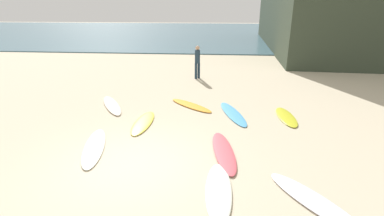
{
  "coord_description": "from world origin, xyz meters",
  "views": [
    {
      "loc": [
        2.05,
        -6.14,
        3.84
      ],
      "look_at": [
        1.22,
        3.52,
        0.3
      ],
      "focal_mm": 26.58,
      "sensor_mm": 36.0,
      "label": 1
    }
  ],
  "objects_px": {
    "surfboard_2": "(314,201)",
    "surfboard_7": "(191,105)",
    "beachgoer_near": "(197,60)",
    "surfboard_4": "(94,147)",
    "surfboard_6": "(224,152)",
    "surfboard_8": "(286,117)",
    "surfboard_0": "(143,123)",
    "surfboard_5": "(219,190)",
    "surfboard_1": "(233,114)",
    "surfboard_3": "(112,105)"
  },
  "relations": [
    {
      "from": "surfboard_1",
      "to": "surfboard_8",
      "type": "relative_size",
      "value": 1.32
    },
    {
      "from": "surfboard_3",
      "to": "surfboard_1",
      "type": "bearing_deg",
      "value": 143.94
    },
    {
      "from": "surfboard_3",
      "to": "surfboard_0",
      "type": "bearing_deg",
      "value": 105.81
    },
    {
      "from": "surfboard_3",
      "to": "surfboard_6",
      "type": "bearing_deg",
      "value": 111.64
    },
    {
      "from": "surfboard_1",
      "to": "surfboard_2",
      "type": "bearing_deg",
      "value": -89.54
    },
    {
      "from": "surfboard_5",
      "to": "surfboard_1",
      "type": "bearing_deg",
      "value": -96.91
    },
    {
      "from": "surfboard_0",
      "to": "surfboard_8",
      "type": "xyz_separation_m",
      "value": [
        5.01,
        0.97,
        0.0
      ]
    },
    {
      "from": "surfboard_2",
      "to": "beachgoer_near",
      "type": "relative_size",
      "value": 1.3
    },
    {
      "from": "surfboard_2",
      "to": "surfboard_7",
      "type": "height_order",
      "value": "surfboard_7"
    },
    {
      "from": "surfboard_2",
      "to": "surfboard_7",
      "type": "relative_size",
      "value": 1.04
    },
    {
      "from": "surfboard_1",
      "to": "surfboard_6",
      "type": "xyz_separation_m",
      "value": [
        -0.39,
        -2.97,
        0.01
      ]
    },
    {
      "from": "surfboard_5",
      "to": "beachgoer_near",
      "type": "bearing_deg",
      "value": -83.87
    },
    {
      "from": "surfboard_6",
      "to": "beachgoer_near",
      "type": "distance_m",
      "value": 8.46
    },
    {
      "from": "surfboard_7",
      "to": "beachgoer_near",
      "type": "relative_size",
      "value": 1.25
    },
    {
      "from": "surfboard_1",
      "to": "surfboard_2",
      "type": "xyz_separation_m",
      "value": [
        1.41,
        -4.89,
        0.01
      ]
    },
    {
      "from": "beachgoer_near",
      "to": "surfboard_4",
      "type": "bearing_deg",
      "value": -148.42
    },
    {
      "from": "surfboard_2",
      "to": "surfboard_8",
      "type": "bearing_deg",
      "value": 49.1
    },
    {
      "from": "surfboard_4",
      "to": "surfboard_6",
      "type": "height_order",
      "value": "surfboard_6"
    },
    {
      "from": "surfboard_2",
      "to": "surfboard_7",
      "type": "xyz_separation_m",
      "value": [
        -3.05,
        5.66,
        0.0
      ]
    },
    {
      "from": "surfboard_2",
      "to": "beachgoer_near",
      "type": "height_order",
      "value": "beachgoer_near"
    },
    {
      "from": "surfboard_3",
      "to": "surfboard_7",
      "type": "distance_m",
      "value": 3.18
    },
    {
      "from": "surfboard_1",
      "to": "surfboard_3",
      "type": "xyz_separation_m",
      "value": [
        -4.8,
        0.5,
        0.01
      ]
    },
    {
      "from": "surfboard_1",
      "to": "surfboard_7",
      "type": "distance_m",
      "value": 1.8
    },
    {
      "from": "surfboard_2",
      "to": "surfboard_4",
      "type": "distance_m",
      "value": 5.79
    },
    {
      "from": "surfboard_3",
      "to": "beachgoer_near",
      "type": "xyz_separation_m",
      "value": [
        3.11,
        4.84,
        0.96
      ]
    },
    {
      "from": "surfboard_4",
      "to": "surfboard_8",
      "type": "xyz_separation_m",
      "value": [
        5.96,
        2.83,
        0.0
      ]
    },
    {
      "from": "beachgoer_near",
      "to": "surfboard_0",
      "type": "bearing_deg",
      "value": -144.9
    },
    {
      "from": "surfboard_3",
      "to": "surfboard_6",
      "type": "distance_m",
      "value": 5.6
    },
    {
      "from": "surfboard_7",
      "to": "surfboard_8",
      "type": "xyz_separation_m",
      "value": [
        3.53,
        -0.93,
        -0.0
      ]
    },
    {
      "from": "surfboard_3",
      "to": "surfboard_5",
      "type": "distance_m",
      "value": 6.73
    },
    {
      "from": "surfboard_7",
      "to": "surfboard_0",
      "type": "bearing_deg",
      "value": -175.66
    },
    {
      "from": "surfboard_0",
      "to": "surfboard_8",
      "type": "relative_size",
      "value": 1.09
    },
    {
      "from": "surfboard_6",
      "to": "beachgoer_near",
      "type": "relative_size",
      "value": 1.36
    },
    {
      "from": "surfboard_3",
      "to": "beachgoer_near",
      "type": "bearing_deg",
      "value": -152.85
    },
    {
      "from": "surfboard_7",
      "to": "beachgoer_near",
      "type": "height_order",
      "value": "beachgoer_near"
    },
    {
      "from": "surfboard_0",
      "to": "surfboard_1",
      "type": "distance_m",
      "value": 3.31
    },
    {
      "from": "surfboard_8",
      "to": "beachgoer_near",
      "type": "relative_size",
      "value": 1.09
    },
    {
      "from": "surfboard_5",
      "to": "surfboard_7",
      "type": "xyz_separation_m",
      "value": [
        -1.09,
        5.48,
        -0.0
      ]
    },
    {
      "from": "surfboard_3",
      "to": "surfboard_8",
      "type": "relative_size",
      "value": 1.3
    },
    {
      "from": "surfboard_8",
      "to": "beachgoer_near",
      "type": "distance_m",
      "value": 6.64
    },
    {
      "from": "surfboard_1",
      "to": "beachgoer_near",
      "type": "distance_m",
      "value": 5.68
    },
    {
      "from": "surfboard_4",
      "to": "surfboard_8",
      "type": "height_order",
      "value": "surfboard_8"
    },
    {
      "from": "surfboard_4",
      "to": "surfboard_7",
      "type": "bearing_deg",
      "value": 42.22
    },
    {
      "from": "surfboard_0",
      "to": "beachgoer_near",
      "type": "distance_m",
      "value": 6.7
    },
    {
      "from": "surfboard_5",
      "to": "beachgoer_near",
      "type": "height_order",
      "value": "beachgoer_near"
    },
    {
      "from": "surfboard_5",
      "to": "surfboard_6",
      "type": "distance_m",
      "value": 1.76
    },
    {
      "from": "surfboard_0",
      "to": "surfboard_5",
      "type": "height_order",
      "value": "surfboard_5"
    },
    {
      "from": "surfboard_0",
      "to": "surfboard_7",
      "type": "height_order",
      "value": "surfboard_7"
    },
    {
      "from": "surfboard_1",
      "to": "surfboard_2",
      "type": "height_order",
      "value": "surfboard_2"
    },
    {
      "from": "surfboard_1",
      "to": "beachgoer_near",
      "type": "height_order",
      "value": "beachgoer_near"
    }
  ]
}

